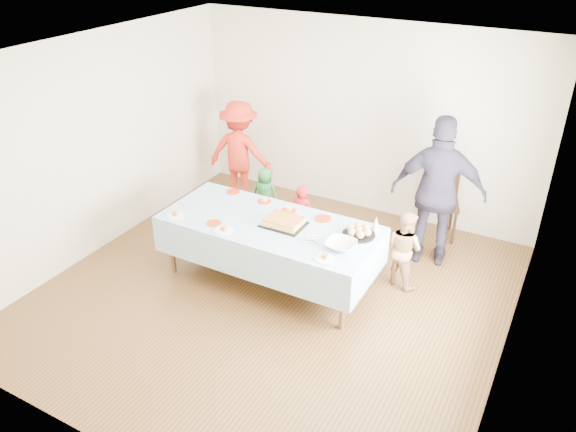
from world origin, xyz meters
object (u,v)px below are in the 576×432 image
at_px(birthday_cake, 284,222).
at_px(dining_chair, 441,193).
at_px(party_table, 269,227).
at_px(adult_left, 240,152).

relative_size(birthday_cake, dining_chair, 0.44).
xyz_separation_m(party_table, birthday_cake, (0.18, 0.03, 0.09)).
distance_m(dining_chair, adult_left, 2.92).
xyz_separation_m(dining_chair, adult_left, (-2.88, -0.45, 0.18)).
bearing_deg(adult_left, dining_chair, -179.42).
bearing_deg(birthday_cake, party_table, -171.18).
bearing_deg(adult_left, party_table, 123.60).
bearing_deg(birthday_cake, adult_left, 135.59).
relative_size(party_table, birthday_cake, 5.30).
height_order(dining_chair, adult_left, adult_left).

